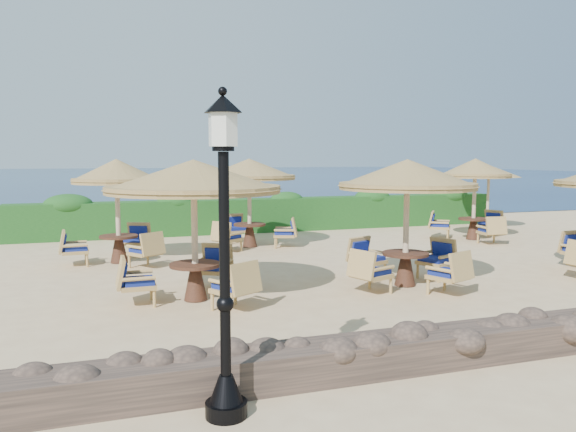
{
  "coord_description": "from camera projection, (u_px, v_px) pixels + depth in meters",
  "views": [
    {
      "loc": [
        -5.97,
        -12.32,
        2.7
      ],
      "look_at": [
        -1.76,
        0.27,
        1.3
      ],
      "focal_mm": 35.0,
      "sensor_mm": 36.0,
      "label": 1
    }
  ],
  "objects": [
    {
      "name": "sea",
      "position": [
        145.0,
        176.0,
        79.81
      ],
      "size": [
        160.0,
        160.0,
        0.0
      ],
      "primitive_type": "plane",
      "color": "#0A1D46",
      "rests_on": "ground"
    },
    {
      "name": "cafe_set_3",
      "position": [
        117.0,
        195.0,
        14.2
      ],
      "size": [
        2.53,
        2.77,
        2.65
      ],
      "color": "beige",
      "rests_on": "ground"
    },
    {
      "name": "cafe_set_1",
      "position": [
        407.0,
        198.0,
        11.63
      ],
      "size": [
        2.88,
        2.88,
        2.65
      ],
      "color": "beige",
      "rests_on": "ground"
    },
    {
      "name": "ground",
      "position": [
        359.0,
        267.0,
        13.78
      ],
      "size": [
        120.0,
        120.0,
        0.0
      ],
      "primitive_type": "plane",
      "color": "#D2B585",
      "rests_on": "ground"
    },
    {
      "name": "extra_parasol",
      "position": [
        489.0,
        171.0,
        20.92
      ],
      "size": [
        2.3,
        2.3,
        2.41
      ],
      "color": "beige",
      "rests_on": "ground"
    },
    {
      "name": "hedge",
      "position": [
        274.0,
        215.0,
        20.51
      ],
      "size": [
        18.0,
        0.9,
        1.2
      ],
      "primitive_type": "cube",
      "color": "#154216",
      "rests_on": "ground"
    },
    {
      "name": "lamp_post",
      "position": [
        225.0,
        270.0,
        5.69
      ],
      "size": [
        0.44,
        0.44,
        3.31
      ],
      "color": "black",
      "rests_on": "ground"
    },
    {
      "name": "cafe_set_4",
      "position": [
        249.0,
        184.0,
        16.71
      ],
      "size": [
        2.83,
        2.83,
        2.65
      ],
      "color": "beige",
      "rests_on": "ground"
    },
    {
      "name": "stone_wall",
      "position": [
        551.0,
        333.0,
        7.91
      ],
      "size": [
        15.0,
        0.65,
        0.44
      ],
      "primitive_type": "cube",
      "color": "brown",
      "rests_on": "ground"
    },
    {
      "name": "cafe_set_0",
      "position": [
        194.0,
        195.0,
        10.4
      ],
      "size": [
        3.28,
        3.28,
        2.65
      ],
      "color": "beige",
      "rests_on": "ground"
    },
    {
      "name": "cafe_set_5",
      "position": [
        475.0,
        186.0,
        18.25
      ],
      "size": [
        2.75,
        2.58,
        2.65
      ],
      "color": "beige",
      "rests_on": "ground"
    }
  ]
}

